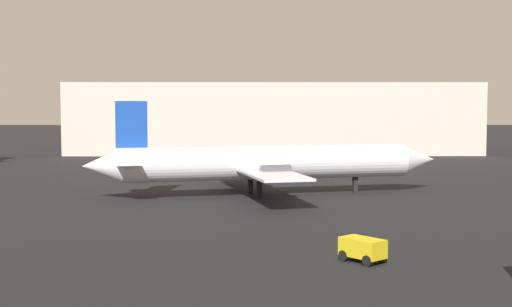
{
  "coord_description": "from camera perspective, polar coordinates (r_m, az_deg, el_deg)",
  "views": [
    {
      "loc": [
        -2.3,
        -12.56,
        8.4
      ],
      "look_at": [
        -1.79,
        40.54,
        4.76
      ],
      "focal_mm": 48.27,
      "sensor_mm": 36.0,
      "label": 1
    }
  ],
  "objects": [
    {
      "name": "airplane_on_taxiway",
      "position": [
        64.78,
        0.84,
        -0.77
      ],
      "size": [
        34.08,
        23.84,
        8.89
      ],
      "rotation": [
        0.0,
        0.0,
        0.23
      ],
      "color": "white",
      "rests_on": "ground_plane"
    },
    {
      "name": "baggage_cart",
      "position": [
        37.89,
        8.82,
        -7.77
      ],
      "size": [
        2.54,
        2.67,
        1.3
      ],
      "rotation": [
        0.0,
        0.0,
        2.27
      ],
      "color": "gold",
      "rests_on": "ground_plane"
    },
    {
      "name": "terminal_building",
      "position": [
        125.76,
        1.39,
        2.93
      ],
      "size": [
        71.93,
        19.47,
        12.49
      ],
      "primitive_type": "cube",
      "color": "beige",
      "rests_on": "ground_plane"
    }
  ]
}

